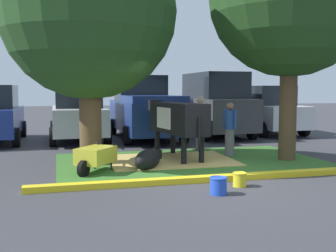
# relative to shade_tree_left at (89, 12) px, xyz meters

# --- Properties ---
(ground_plane) EXTENTS (80.00, 80.00, 0.00)m
(ground_plane) POSITION_rel_shade_tree_left_xyz_m (2.24, -2.50, -3.75)
(ground_plane) COLOR #38383D
(grass_island) EXTENTS (6.78, 4.21, 0.02)m
(grass_island) POSITION_rel_shade_tree_left_xyz_m (2.54, -0.35, -3.74)
(grass_island) COLOR #386B28
(grass_island) RESTS_ON ground
(curb_yellow) EXTENTS (7.98, 0.24, 0.12)m
(curb_yellow) POSITION_rel_shade_tree_left_xyz_m (2.54, -2.61, -3.69)
(curb_yellow) COLOR yellow
(curb_yellow) RESTS_ON ground
(hay_bedding) EXTENTS (3.26, 2.48, 0.04)m
(hay_bedding) POSITION_rel_shade_tree_left_xyz_m (2.05, -0.12, -3.73)
(hay_bedding) COLOR tan
(hay_bedding) RESTS_ON ground
(shade_tree_left) EXTENTS (4.30, 4.30, 5.93)m
(shade_tree_left) POSITION_rel_shade_tree_left_xyz_m (0.00, 0.00, 0.00)
(shade_tree_left) COLOR brown
(shade_tree_left) RESTS_ON ground
(cow_holstein) EXTENTS (1.04, 3.12, 1.56)m
(cow_holstein) POSITION_rel_shade_tree_left_xyz_m (2.29, 0.19, -2.65)
(cow_holstein) COLOR black
(cow_holstein) RESTS_ON ground
(calf_lying) EXTENTS (1.00, 1.27, 0.48)m
(calf_lying) POSITION_rel_shade_tree_left_xyz_m (1.25, -1.02, -3.51)
(calf_lying) COLOR black
(calf_lying) RESTS_ON ground
(person_handler) EXTENTS (0.34, 0.46, 1.68)m
(person_handler) POSITION_rel_shade_tree_left_xyz_m (3.34, 1.23, -2.85)
(person_handler) COLOR slate
(person_handler) RESTS_ON ground
(person_visitor_near) EXTENTS (0.34, 0.51, 1.51)m
(person_visitor_near) POSITION_rel_shade_tree_left_xyz_m (3.85, 0.21, -2.95)
(person_visitor_near) COLOR slate
(person_visitor_near) RESTS_ON ground
(wheelbarrow) EXTENTS (1.25, 1.45, 0.63)m
(wheelbarrow) POSITION_rel_shade_tree_left_xyz_m (0.01, -1.13, -3.37)
(wheelbarrow) COLOR gold
(wheelbarrow) RESTS_ON ground
(bucket_blue) EXTENTS (0.33, 0.33, 0.31)m
(bucket_blue) POSITION_rel_shade_tree_left_xyz_m (1.96, -3.62, -3.59)
(bucket_blue) COLOR blue
(bucket_blue) RESTS_ON ground
(bucket_yellow) EXTENTS (0.28, 0.28, 0.28)m
(bucket_yellow) POSITION_rel_shade_tree_left_xyz_m (2.58, -3.17, -3.61)
(bucket_yellow) COLOR yellow
(bucket_yellow) RESTS_ON ground
(sedan_silver) EXTENTS (2.02, 4.40, 2.02)m
(sedan_silver) POSITION_rel_shade_tree_left_xyz_m (-0.05, 5.01, -2.77)
(sedan_silver) COLOR silver
(sedan_silver) RESTS_ON ground
(pickup_truck_maroon) EXTENTS (2.23, 5.40, 2.42)m
(pickup_truck_maroon) POSITION_rel_shade_tree_left_xyz_m (2.45, 5.05, -2.64)
(pickup_truck_maroon) COLOR navy
(pickup_truck_maroon) RESTS_ON ground
(suv_dark_grey) EXTENTS (2.13, 4.60, 2.52)m
(suv_dark_grey) POSITION_rel_shade_tree_left_xyz_m (5.27, 5.04, -2.48)
(suv_dark_grey) COLOR #3D3D42
(suv_dark_grey) RESTS_ON ground
(hatchback_white) EXTENTS (2.02, 4.40, 2.02)m
(hatchback_white) POSITION_rel_shade_tree_left_xyz_m (7.79, 5.39, -2.77)
(hatchback_white) COLOR silver
(hatchback_white) RESTS_ON ground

